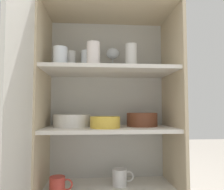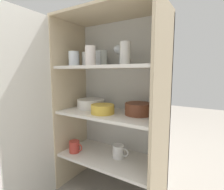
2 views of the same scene
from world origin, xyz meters
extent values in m
cube|color=silver|center=(0.00, 0.36, 0.64)|extent=(0.76, 0.02, 1.29)
cube|color=#CCB793|center=(-0.37, 0.18, 0.64)|extent=(0.02, 0.39, 1.29)
cube|color=#CCB793|center=(0.37, 0.18, 0.64)|extent=(0.02, 0.39, 1.29)
cube|color=#CCB793|center=(0.00, 0.18, 1.30)|extent=(0.76, 0.39, 0.02)
cube|color=silver|center=(0.00, 0.18, 0.28)|extent=(0.73, 0.35, 0.02)
cube|color=silver|center=(0.00, 0.18, 0.61)|extent=(0.73, 0.35, 0.02)
cube|color=silver|center=(0.00, 0.18, 0.94)|extent=(0.73, 0.35, 0.02)
cube|color=silver|center=(-0.37, -0.21, 0.64)|extent=(0.03, 0.38, 1.29)
cylinder|color=silver|center=(-0.09, 0.08, 1.01)|extent=(0.07, 0.07, 0.13)
cylinder|color=white|center=(-0.22, 0.19, 1.00)|extent=(0.06, 0.06, 0.11)
cylinder|color=white|center=(-0.12, 0.18, 1.00)|extent=(0.08, 0.08, 0.11)
cylinder|color=white|center=(-0.13, 0.28, 1.01)|extent=(0.08, 0.08, 0.12)
cylinder|color=white|center=(-0.27, 0.11, 1.00)|extent=(0.08, 0.08, 0.11)
cylinder|color=white|center=(0.13, 0.17, 1.02)|extent=(0.07, 0.07, 0.15)
cylinder|color=white|center=(0.03, 0.27, 0.95)|extent=(0.06, 0.06, 0.01)
cylinder|color=white|center=(0.03, 0.27, 0.99)|extent=(0.01, 0.01, 0.08)
ellipsoid|color=white|center=(0.03, 0.27, 1.07)|extent=(0.08, 0.08, 0.07)
cylinder|color=white|center=(-0.21, 0.23, 0.62)|extent=(0.22, 0.22, 0.01)
cylinder|color=white|center=(-0.21, 0.23, 0.63)|extent=(0.22, 0.22, 0.01)
cylinder|color=white|center=(-0.21, 0.23, 0.64)|extent=(0.22, 0.22, 0.01)
cylinder|color=white|center=(-0.21, 0.23, 0.65)|extent=(0.22, 0.22, 0.01)
cylinder|color=white|center=(-0.21, 0.23, 0.66)|extent=(0.22, 0.22, 0.01)
cylinder|color=white|center=(-0.21, 0.23, 0.67)|extent=(0.22, 0.22, 0.01)
cylinder|color=white|center=(-0.21, 0.23, 0.68)|extent=(0.22, 0.22, 0.01)
cylinder|color=white|center=(-0.21, 0.23, 0.69)|extent=(0.22, 0.22, 0.01)
cylinder|color=brown|center=(0.20, 0.23, 0.66)|extent=(0.18, 0.18, 0.08)
torus|color=brown|center=(0.20, 0.23, 0.69)|extent=(0.18, 0.18, 0.01)
cylinder|color=gold|center=(-0.03, 0.13, 0.65)|extent=(0.16, 0.16, 0.06)
torus|color=gold|center=(-0.03, 0.13, 0.68)|extent=(0.16, 0.16, 0.01)
cylinder|color=#BC3D33|center=(-0.27, 0.09, 0.33)|extent=(0.08, 0.08, 0.09)
torus|color=#BC3D33|center=(-0.22, 0.09, 0.33)|extent=(0.06, 0.01, 0.06)
cylinder|color=white|center=(0.06, 0.20, 0.33)|extent=(0.08, 0.08, 0.09)
torus|color=white|center=(0.11, 0.20, 0.34)|extent=(0.06, 0.01, 0.06)
camera|label=1|loc=(-0.08, -1.07, 0.72)|focal=35.00mm
camera|label=2|loc=(0.66, -0.85, 0.91)|focal=28.00mm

